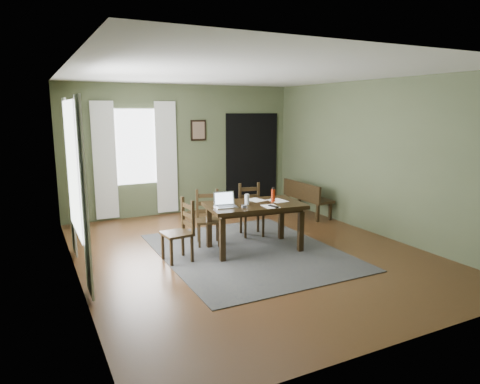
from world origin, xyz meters
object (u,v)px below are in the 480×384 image
dining_table (254,209)px  water_bottle (273,195)px  chair_end (180,231)px  laptop (225,203)px  chair_back_left (208,218)px  chair_back_right (251,210)px  bench (306,196)px

dining_table → water_bottle: 0.39m
dining_table → chair_end: bearing=-175.7°
laptop → water_bottle: 0.83m
chair_back_left → water_bottle: size_ratio=3.84×
chair_end → dining_table: bearing=82.8°
chair_back_right → laptop: (-0.84, -0.73, 0.36)m
chair_back_right → bench: bearing=36.2°
chair_back_left → water_bottle: bearing=-16.8°
chair_end → chair_back_right: chair_end is taller
chair_end → laptop: laptop is taller
laptop → water_bottle: (0.83, -0.02, 0.05)m
chair_back_right → bench: size_ratio=0.71×
chair_end → chair_back_right: bearing=109.0°
laptop → chair_back_left: bearing=102.9°
chair_end → chair_back_left: (0.67, 0.55, -0.01)m
chair_back_right → water_bottle: size_ratio=3.90×
water_bottle → chair_end: bearing=178.0°
bench → laptop: size_ratio=3.55×
dining_table → bench: bearing=42.2°
water_bottle → chair_back_right: bearing=89.2°
dining_table → chair_back_right: 0.84m
dining_table → chair_end: 1.23m
chair_back_left → chair_back_right: 0.89m
bench → laptop: (-2.52, -1.46, 0.38)m
chair_back_right → laptop: laptop is taller
chair_end → water_bottle: bearing=82.7°
chair_end → chair_back_left: bearing=124.1°
chair_back_right → water_bottle: water_bottle is taller
bench → laptop: laptop is taller
water_bottle → chair_back_left: bearing=145.2°
laptop → chair_back_right: bearing=50.0°
bench → chair_back_left: bearing=109.0°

